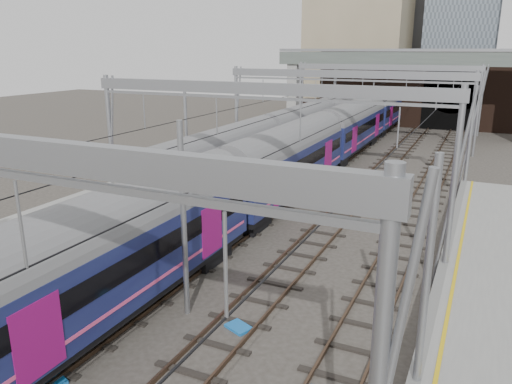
% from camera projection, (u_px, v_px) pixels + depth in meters
% --- Properties ---
extents(ground, '(160.00, 160.00, 0.00)m').
position_uv_depth(ground, '(155.00, 341.00, 16.36)').
color(ground, '#38332D').
rests_on(ground, ground).
extents(platform_left, '(4.32, 55.00, 1.12)m').
position_uv_depth(platform_left, '(2.00, 248.00, 22.51)').
color(platform_left, gray).
rests_on(platform_left, ground).
extents(tracks, '(14.40, 80.00, 0.22)m').
position_uv_depth(tracks, '(307.00, 211.00, 29.42)').
color(tracks, '#4C3828').
rests_on(tracks, ground).
extents(overhead_line, '(16.80, 80.00, 8.00)m').
position_uv_depth(overhead_line, '(342.00, 90.00, 33.27)').
color(overhead_line, gray).
rests_on(overhead_line, ground).
extents(retaining_wall, '(28.00, 2.75, 9.00)m').
position_uv_depth(retaining_wall, '(421.00, 91.00, 59.84)').
color(retaining_wall, black).
rests_on(retaining_wall, ground).
extents(overbridge, '(28.00, 3.00, 9.25)m').
position_uv_depth(overbridge, '(403.00, 67.00, 54.43)').
color(overbridge, gray).
rests_on(overbridge, ground).
extents(train_main, '(2.79, 64.44, 4.80)m').
position_uv_depth(train_main, '(325.00, 141.00, 37.93)').
color(train_main, black).
rests_on(train_main, ground).
extents(train_second, '(2.58, 59.67, 4.51)m').
position_uv_depth(train_second, '(325.00, 119.00, 50.84)').
color(train_second, black).
rests_on(train_second, ground).
extents(relay_cabinet, '(0.68, 0.58, 1.28)m').
position_uv_depth(relay_cabinet, '(67.00, 284.00, 18.93)').
color(relay_cabinet, silver).
rests_on(relay_cabinet, ground).
extents(equip_cover_a, '(1.05, 0.89, 0.10)m').
position_uv_depth(equip_cover_a, '(51.00, 380.00, 14.34)').
color(equip_cover_a, blue).
rests_on(equip_cover_a, ground).
extents(equip_cover_b, '(1.03, 0.89, 0.10)m').
position_uv_depth(equip_cover_b, '(239.00, 327.00, 17.07)').
color(equip_cover_b, blue).
rests_on(equip_cover_b, ground).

